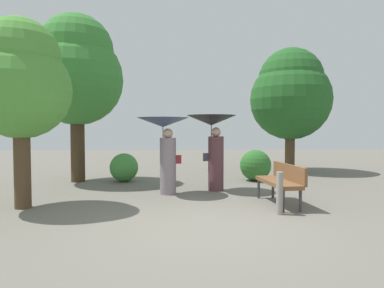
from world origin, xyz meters
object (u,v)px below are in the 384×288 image
(tree_near_right, at_px, (291,93))
(tree_mid_left, at_px, (20,80))
(tree_near_left, at_px, (77,71))
(park_bench, at_px, (282,180))
(path_marker_post, at_px, (280,193))
(person_right, at_px, (213,135))
(person_left, at_px, (165,138))

(tree_near_right, xyz_separation_m, tree_mid_left, (-7.26, -5.47, -0.36))
(tree_near_left, bearing_deg, tree_near_right, 16.48)
(park_bench, relative_size, path_marker_post, 1.98)
(person_right, height_order, tree_near_right, tree_near_right)
(path_marker_post, bearing_deg, person_left, 136.23)
(tree_mid_left, height_order, path_marker_post, tree_mid_left)
(tree_near_left, distance_m, path_marker_post, 6.94)
(person_left, distance_m, park_bench, 2.86)
(tree_mid_left, distance_m, path_marker_post, 5.40)
(park_bench, bearing_deg, tree_near_right, 153.83)
(person_right, xyz_separation_m, tree_near_right, (3.29, 3.75, 1.47))
(tree_mid_left, bearing_deg, tree_near_right, 37.03)
(tree_near_right, distance_m, tree_mid_left, 9.10)
(person_right, relative_size, tree_mid_left, 0.51)
(tree_mid_left, bearing_deg, tree_near_left, 87.96)
(tree_near_left, height_order, tree_mid_left, tree_near_left)
(person_left, relative_size, tree_mid_left, 0.49)
(park_bench, distance_m, path_marker_post, 0.87)
(tree_near_right, bearing_deg, person_right, -131.27)
(park_bench, bearing_deg, person_left, -122.51)
(person_left, height_order, person_right, person_right)
(tree_near_left, xyz_separation_m, tree_mid_left, (-0.12, -3.36, -0.77))
(tree_near_right, bearing_deg, person_left, -137.14)
(person_right, height_order, tree_mid_left, tree_mid_left)
(person_left, bearing_deg, person_right, -70.03)
(person_left, distance_m, person_right, 1.27)
(path_marker_post, bearing_deg, person_right, 110.90)
(person_left, bearing_deg, tree_mid_left, 116.05)
(person_left, bearing_deg, tree_near_left, 52.90)
(tree_mid_left, bearing_deg, person_left, 25.27)
(park_bench, distance_m, tree_near_right, 6.26)
(park_bench, bearing_deg, tree_near_left, -128.44)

